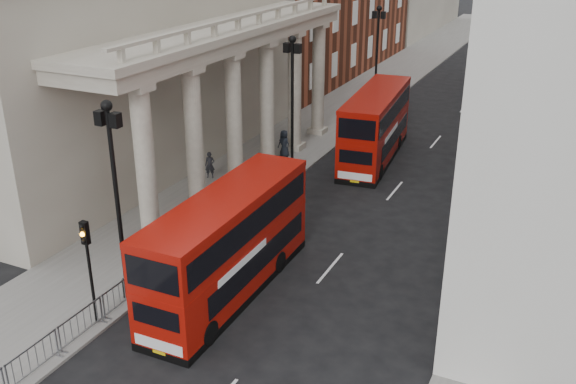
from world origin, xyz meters
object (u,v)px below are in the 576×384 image
(pedestrian_a, at_px, (210,165))
(lamp_post_mid, at_px, (292,96))
(pedestrian_b, at_px, (197,187))
(lamp_post_south, at_px, (116,189))
(lamp_post_north, at_px, (377,51))
(traffic_light, at_px, (87,254))
(pedestrian_c, at_px, (284,144))
(bus_far, at_px, (376,124))
(bus_near, at_px, (229,243))

(pedestrian_a, bearing_deg, lamp_post_mid, 14.45)
(pedestrian_b, bearing_deg, lamp_post_mid, -137.93)
(lamp_post_south, relative_size, lamp_post_north, 1.00)
(pedestrian_a, bearing_deg, pedestrian_b, -92.54)
(pedestrian_a, bearing_deg, traffic_light, -97.80)
(lamp_post_south, distance_m, pedestrian_a, 14.09)
(lamp_post_north, xyz_separation_m, pedestrian_b, (-2.75, -22.45, -3.96))
(traffic_light, height_order, pedestrian_a, traffic_light)
(lamp_post_south, height_order, pedestrian_c, lamp_post_south)
(pedestrian_a, bearing_deg, pedestrian_c, 42.72)
(traffic_light, distance_m, bus_far, 23.07)
(lamp_post_south, height_order, lamp_post_north, same)
(lamp_post_south, distance_m, bus_near, 4.98)
(pedestrian_b, distance_m, pedestrian_c, 8.75)
(pedestrian_b, bearing_deg, bus_near, 106.19)
(bus_near, height_order, pedestrian_b, bus_near)
(bus_near, relative_size, pedestrian_c, 5.63)
(lamp_post_mid, distance_m, traffic_light, 18.11)
(bus_far, bearing_deg, lamp_post_north, 102.68)
(lamp_post_north, relative_size, bus_near, 0.81)
(lamp_post_north, bearing_deg, bus_near, -83.20)
(lamp_post_north, xyz_separation_m, pedestrian_a, (-4.01, -19.10, -3.98))
(lamp_post_south, bearing_deg, bus_near, 33.40)
(lamp_post_south, xyz_separation_m, pedestrian_c, (-1.63, 18.23, -3.88))
(lamp_post_mid, height_order, pedestrian_b, lamp_post_mid)
(bus_near, bearing_deg, lamp_post_mid, 104.01)
(lamp_post_north, bearing_deg, pedestrian_c, -96.76)
(traffic_light, xyz_separation_m, bus_far, (3.64, 22.77, -0.77))
(bus_far, relative_size, pedestrian_a, 6.54)
(pedestrian_b, bearing_deg, lamp_post_north, -121.82)
(lamp_post_north, bearing_deg, bus_far, -71.61)
(lamp_post_north, height_order, bus_near, lamp_post_north)
(lamp_post_north, height_order, pedestrian_b, lamp_post_north)
(pedestrian_c, bearing_deg, bus_far, 40.26)
(lamp_post_south, bearing_deg, bus_far, 79.78)
(pedestrian_a, distance_m, pedestrian_c, 5.84)
(bus_far, bearing_deg, bus_near, -96.35)
(pedestrian_a, bearing_deg, lamp_post_north, 54.93)
(lamp_post_mid, distance_m, bus_far, 6.57)
(lamp_post_north, bearing_deg, lamp_post_south, -90.00)
(lamp_post_south, height_order, lamp_post_mid, same)
(lamp_post_south, bearing_deg, lamp_post_north, 90.00)
(lamp_post_south, distance_m, lamp_post_mid, 16.00)
(traffic_light, relative_size, pedestrian_a, 2.66)
(pedestrian_a, bearing_deg, lamp_post_south, -95.93)
(bus_near, bearing_deg, traffic_light, -128.80)
(bus_near, relative_size, bus_far, 0.97)
(pedestrian_b, height_order, pedestrian_c, pedestrian_c)
(bus_far, distance_m, pedestrian_a, 11.12)
(lamp_post_mid, relative_size, pedestrian_a, 5.14)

